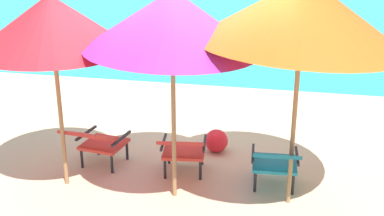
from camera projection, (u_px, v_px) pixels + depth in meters
ground_plane at (230, 80)px, 10.12m from camera, size 40.00×40.00×0.00m
ocean_band at (262, 13)px, 17.95m from camera, size 40.00×18.00×0.01m
swim_buoy at (238, 41)px, 13.15m from camera, size 1.60×0.18×0.18m
lounge_chair_left at (97, 141)px, 6.25m from camera, size 0.65×0.94×0.68m
lounge_chair_center at (183, 148)px, 6.03m from camera, size 0.65×0.94×0.68m
lounge_chair_right at (275, 161)px, 5.71m from camera, size 0.60×0.91×0.68m
beach_umbrella_left at (51, 23)px, 5.36m from camera, size 2.43×2.43×2.29m
beach_umbrella_center at (172, 20)px, 5.06m from camera, size 2.05×2.03×2.40m
beach_umbrella_right at (302, 11)px, 4.88m from camera, size 2.86×2.84×2.56m
beach_ball at (216, 141)px, 6.84m from camera, size 0.32×0.32×0.32m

